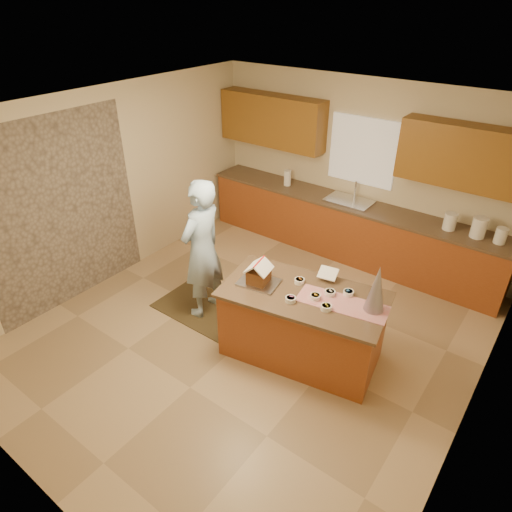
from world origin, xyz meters
name	(u,v)px	position (x,y,z in m)	size (l,w,h in m)	color
floor	(253,333)	(0.00, 0.00, 0.00)	(5.50, 5.50, 0.00)	tan
ceiling	(252,116)	(0.00, 0.00, 2.70)	(5.50, 5.50, 0.00)	silver
wall_back	(361,170)	(0.00, 2.75, 1.35)	(5.50, 5.50, 0.00)	beige
wall_front	(12,393)	(0.00, -2.75, 1.35)	(5.50, 5.50, 0.00)	beige
wall_left	(110,187)	(-2.50, 0.00, 1.35)	(5.50, 5.50, 0.00)	beige
wall_right	(493,327)	(2.50, 0.00, 1.35)	(5.50, 5.50, 0.00)	beige
stone_accent	(61,214)	(-2.48, -0.80, 1.25)	(2.50, 2.50, 0.00)	gray
window_curtain	(363,151)	(0.00, 2.72, 1.65)	(1.05, 0.03, 1.00)	white
back_counter_base	(346,230)	(0.00, 2.45, 0.44)	(4.80, 0.60, 0.88)	brown
back_counter_top	(349,203)	(0.00, 2.45, 0.90)	(4.85, 0.63, 0.04)	brown
upper_cabinet_left	(272,120)	(-1.55, 2.57, 1.90)	(1.85, 0.35, 0.80)	brown
upper_cabinet_right	(473,158)	(1.55, 2.57, 1.90)	(1.85, 0.35, 0.80)	brown
sink	(349,204)	(0.00, 2.45, 0.89)	(0.70, 0.45, 0.12)	silver
faucet	(355,190)	(0.00, 2.63, 1.06)	(0.03, 0.03, 0.28)	silver
island_base	(302,326)	(0.68, 0.04, 0.42)	(1.73, 0.86, 0.85)	brown
island_top	(304,295)	(0.68, 0.04, 0.86)	(1.81, 0.94, 0.04)	brown
table_runner	(342,304)	(1.10, 0.12, 0.89)	(0.96, 0.35, 0.01)	#A10B19
baking_tray	(259,282)	(0.17, -0.10, 0.90)	(0.44, 0.33, 0.02)	silver
cookbook	(328,273)	(0.75, 0.42, 0.97)	(0.21, 0.02, 0.17)	white
tinsel_tree	(377,289)	(1.40, 0.22, 1.15)	(0.21, 0.21, 0.53)	#B0B0BD
rug	(204,308)	(-0.84, 0.00, 0.01)	(1.26, 0.82, 0.01)	black
boy	(202,250)	(-0.79, 0.00, 0.94)	(0.68, 0.44, 1.85)	#99B9D9
canister_a	(450,221)	(1.49, 2.45, 1.04)	(0.17, 0.17, 0.23)	white
canister_b	(479,227)	(1.86, 2.45, 1.06)	(0.19, 0.19, 0.28)	white
canister_c	(501,236)	(2.13, 2.45, 1.03)	(0.15, 0.15, 0.21)	white
paper_towel	(287,178)	(-1.14, 2.45, 1.05)	(0.12, 0.12, 0.25)	white
gingerbread_house	(259,274)	(0.17, -0.10, 1.01)	(0.31, 0.31, 0.27)	brown
candy_bowls	(318,295)	(0.83, 0.07, 0.91)	(0.66, 0.59, 0.05)	#306AB7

